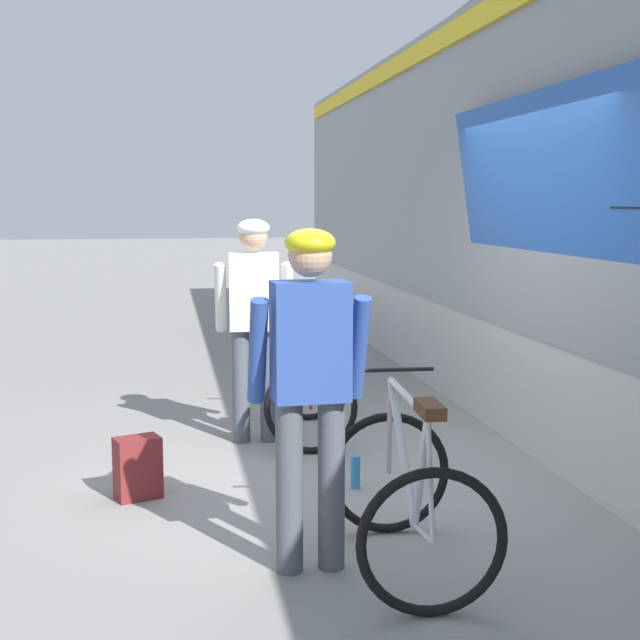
{
  "coord_description": "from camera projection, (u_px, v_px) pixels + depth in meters",
  "views": [
    {
      "loc": [
        -1.31,
        -5.78,
        1.89
      ],
      "look_at": [
        -0.23,
        0.24,
        1.05
      ],
      "focal_mm": 48.3,
      "sensor_mm": 36.0,
      "label": 1
    }
  ],
  "objects": [
    {
      "name": "ground_plane",
      "position": [
        357.0,
        470.0,
        6.12
      ],
      "size": [
        80.0,
        80.0,
        0.0
      ],
      "primitive_type": "plane",
      "color": "gray"
    },
    {
      "name": "bicycle_far_red",
      "position": [
        309.0,
        388.0,
        6.95
      ],
      "size": [
        0.85,
        1.16,
        0.99
      ],
      "color": "black",
      "rests_on": "ground"
    },
    {
      "name": "water_bottle_near_the_bikes",
      "position": [
        355.0,
        472.0,
        5.71
      ],
      "size": [
        0.06,
        0.06,
        0.22
      ],
      "primitive_type": "cylinder",
      "color": "#338CCC",
      "rests_on": "ground"
    },
    {
      "name": "bicycle_near_silver",
      "position": [
        408.0,
        495.0,
        4.39
      ],
      "size": [
        0.77,
        1.11,
        0.99
      ],
      "color": "black",
      "rests_on": "ground"
    },
    {
      "name": "backpack_on_platform",
      "position": [
        138.0,
        468.0,
        5.51
      ],
      "size": [
        0.32,
        0.26,
        0.4
      ],
      "primitive_type": "cube",
      "rotation": [
        0.0,
        0.0,
        0.34
      ],
      "color": "maroon",
      "rests_on": "ground"
    },
    {
      "name": "cyclist_far_in_white",
      "position": [
        254.0,
        310.0,
        6.71
      ],
      "size": [
        0.63,
        0.34,
        1.76
      ],
      "color": "#4C515B",
      "rests_on": "ground"
    },
    {
      "name": "cyclist_near_in_blue",
      "position": [
        310.0,
        369.0,
        4.33
      ],
      "size": [
        0.62,
        0.32,
        1.76
      ],
      "color": "#4C515B",
      "rests_on": "ground"
    }
  ]
}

